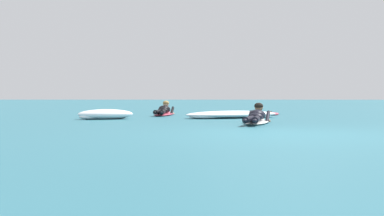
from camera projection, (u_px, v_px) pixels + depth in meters
ground_plane at (240, 113)px, 18.08m from camera, size 120.00×120.00×0.00m
surfer_near at (256, 118)px, 11.17m from camera, size 0.94×2.41×0.55m
surfer_far at (164, 111)px, 15.99m from camera, size 0.71×2.64×0.54m
drifting_surfboard at (271, 114)px, 16.58m from camera, size 0.82×1.91×0.16m
whitewater_front at (106, 115)px, 13.30m from camera, size 1.70×1.19×0.28m
whitewater_mid_left at (232, 115)px, 14.03m from camera, size 3.13×2.19×0.22m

